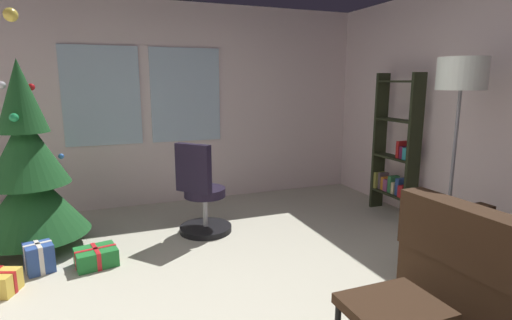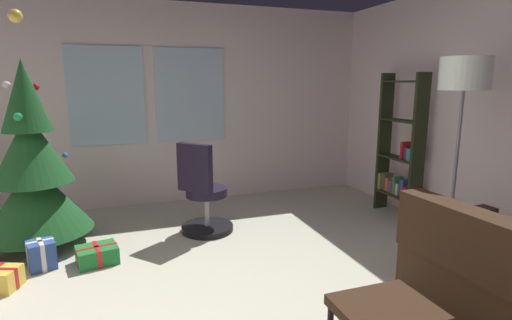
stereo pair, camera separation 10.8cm
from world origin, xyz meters
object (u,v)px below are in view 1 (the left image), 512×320
at_px(footstool, 393,312).
at_px(bookshelf, 396,154).
at_px(gift_box_green, 96,257).
at_px(floor_lamp, 461,85).
at_px(holiday_tree, 29,174).
at_px(gift_box_blue, 39,257).
at_px(office_chair, 202,199).

height_order(footstool, bookshelf, bookshelf).
bearing_deg(gift_box_green, bookshelf, 3.39).
bearing_deg(floor_lamp, bookshelf, 74.34).
bearing_deg(holiday_tree, gift_box_green, -46.91).
relative_size(footstool, holiday_tree, 0.23).
height_order(gift_box_green, floor_lamp, floor_lamp).
xyz_separation_m(footstool, floor_lamp, (1.52, 1.07, 1.21)).
distance_m(footstool, holiday_tree, 3.34).
bearing_deg(holiday_tree, bookshelf, -5.50).
bearing_deg(gift_box_green, holiday_tree, 133.09).
bearing_deg(floor_lamp, gift_box_green, 163.35).
bearing_deg(floor_lamp, gift_box_blue, 164.39).
relative_size(office_chair, bookshelf, 0.58).
bearing_deg(gift_box_green, footstool, -51.97).
distance_m(holiday_tree, gift_box_blue, 0.82).
height_order(office_chair, floor_lamp, floor_lamp).
bearing_deg(gift_box_green, gift_box_blue, 171.75).
distance_m(office_chair, bookshelf, 2.37).
xyz_separation_m(holiday_tree, bookshelf, (3.94, -0.38, -0.01)).
bearing_deg(gift_box_blue, gift_box_green, -8.25).
height_order(holiday_tree, gift_box_green, holiday_tree).
relative_size(gift_box_blue, floor_lamp, 0.16).
relative_size(holiday_tree, floor_lamp, 1.23).
xyz_separation_m(footstool, bookshelf, (1.84, 2.19, 0.39)).
height_order(gift_box_green, gift_box_blue, gift_box_blue).
bearing_deg(office_chair, bookshelf, -4.94).
xyz_separation_m(gift_box_blue, floor_lamp, (3.53, -0.99, 1.45)).
xyz_separation_m(holiday_tree, office_chair, (1.60, -0.18, -0.37)).
bearing_deg(bookshelf, holiday_tree, 174.50).
distance_m(gift_box_blue, floor_lamp, 3.94).
relative_size(footstool, gift_box_green, 1.34).
xyz_separation_m(footstool, office_chair, (-0.50, 2.39, 0.02)).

